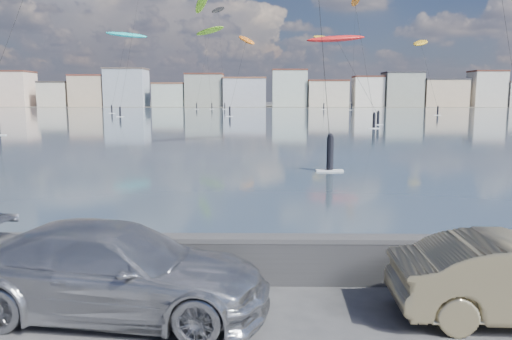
# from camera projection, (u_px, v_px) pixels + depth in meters

# --- Properties ---
(bay_water) EXTENTS (500.00, 177.00, 0.00)m
(bay_water) POSITION_uv_depth(u_px,v_px,m) (258.00, 116.00, 98.24)
(bay_water) COLOR #304753
(bay_water) RESTS_ON ground
(far_shore_strip) EXTENTS (500.00, 60.00, 0.00)m
(far_shore_strip) POSITION_uv_depth(u_px,v_px,m) (261.00, 106.00, 205.56)
(far_shore_strip) COLOR #4C473D
(far_shore_strip) RESTS_ON ground
(seawall) EXTENTS (400.00, 0.36, 1.08)m
(seawall) POSITION_uv_depth(u_px,v_px,m) (207.00, 256.00, 10.32)
(seawall) COLOR #28282B
(seawall) RESTS_ON ground
(far_buildings) EXTENTS (240.79, 13.26, 14.60)m
(far_buildings) POSITION_uv_depth(u_px,v_px,m) (264.00, 91.00, 190.82)
(far_buildings) COLOR beige
(far_buildings) RESTS_ON ground
(car_silver) EXTENTS (5.77, 2.88, 1.61)m
(car_silver) POSITION_uv_depth(u_px,v_px,m) (115.00, 270.00, 8.86)
(car_silver) COLOR #B6B7BE
(car_silver) RESTS_ON ground
(kitesurfer_0) EXTENTS (5.11, 19.32, 34.73)m
(kitesurfer_0) POSITION_uv_depth(u_px,v_px,m) (356.00, 2.00, 152.68)
(kitesurfer_0) COLOR orange
(kitesurfer_0) RESTS_ON ground
(kitesurfer_3) EXTENTS (5.52, 11.56, 32.54)m
(kitesurfer_3) POSITION_uv_depth(u_px,v_px,m) (218.00, 12.00, 154.39)
(kitesurfer_3) COLOR black
(kitesurfer_3) RESTS_ON ground
(kitesurfer_4) EXTENTS (6.11, 16.43, 17.48)m
(kitesurfer_4) POSITION_uv_depth(u_px,v_px,m) (246.00, 41.00, 106.52)
(kitesurfer_4) COLOR orange
(kitesurfer_4) RESTS_ON ground
(kitesurfer_5) EXTENTS (8.07, 16.09, 37.25)m
(kitesurfer_5) POSITION_uv_depth(u_px,v_px,m) (202.00, 3.00, 159.65)
(kitesurfer_5) COLOR #8CD826
(kitesurfer_5) RESTS_ON ground
(kitesurfer_8) EXTENTS (10.07, 17.22, 14.17)m
(kitesurfer_8) POSITION_uv_depth(u_px,v_px,m) (336.00, 39.00, 80.74)
(kitesurfer_8) COLOR red
(kitesurfer_8) RESTS_ON ground
(kitesurfer_9) EXTENTS (10.04, 11.34, 26.39)m
(kitesurfer_9) POSITION_uv_depth(u_px,v_px,m) (210.00, 32.00, 157.35)
(kitesurfer_9) COLOR #8CD826
(kitesurfer_9) RESTS_ON ground
(kitesurfer_14) EXTENTS (6.27, 11.07, 16.75)m
(kitesurfer_14) POSITION_uv_depth(u_px,v_px,m) (421.00, 44.00, 107.32)
(kitesurfer_14) COLOR #BF8C19
(kitesurfer_14) RESTS_ON ground
(kitesurfer_15) EXTENTS (9.05, 19.51, 23.60)m
(kitesurfer_15) POSITION_uv_depth(u_px,v_px,m) (324.00, 39.00, 159.59)
(kitesurfer_15) COLOR #BF8C19
(kitesurfer_15) RESTS_ON ground
(kitesurfer_16) EXTENTS (10.54, 14.56, 20.47)m
(kitesurfer_16) POSITION_uv_depth(u_px,v_px,m) (126.00, 35.00, 124.43)
(kitesurfer_16) COLOR #19BFBF
(kitesurfer_16) RESTS_ON ground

